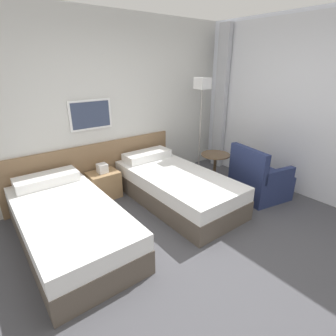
# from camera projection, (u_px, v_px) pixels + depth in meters

# --- Properties ---
(ground_plane) EXTENTS (16.00, 16.00, 0.00)m
(ground_plane) POSITION_uv_depth(u_px,v_px,m) (201.00, 253.00, 2.94)
(ground_plane) COLOR #47474C
(wall_headboard) EXTENTS (10.00, 0.10, 2.70)m
(wall_headboard) POSITION_uv_depth(u_px,v_px,m) (105.00, 111.00, 4.04)
(wall_headboard) COLOR silver
(wall_headboard) RESTS_ON ground_plane
(wall_window) EXTENTS (0.21, 4.65, 2.70)m
(wall_window) POSITION_uv_depth(u_px,v_px,m) (326.00, 112.00, 3.71)
(wall_window) COLOR white
(wall_window) RESTS_ON ground_plane
(bed_near_door) EXTENTS (0.99, 2.03, 0.60)m
(bed_near_door) POSITION_uv_depth(u_px,v_px,m) (69.00, 223.00, 3.05)
(bed_near_door) COLOR brown
(bed_near_door) RESTS_ON ground_plane
(bed_near_window) EXTENTS (0.99, 2.03, 0.60)m
(bed_near_window) POSITION_uv_depth(u_px,v_px,m) (175.00, 186.00, 3.96)
(bed_near_window) COLOR brown
(bed_near_window) RESTS_ON ground_plane
(nightstand) EXTENTS (0.46, 0.35, 0.56)m
(nightstand) POSITION_uv_depth(u_px,v_px,m) (104.00, 184.00, 4.09)
(nightstand) COLOR #9E7A51
(nightstand) RESTS_ON ground_plane
(floor_lamp) EXTENTS (0.24, 0.24, 1.76)m
(floor_lamp) POSITION_uv_depth(u_px,v_px,m) (202.00, 97.00, 4.53)
(floor_lamp) COLOR #9E9993
(floor_lamp) RESTS_ON ground_plane
(side_table) EXTENTS (0.47, 0.47, 0.60)m
(side_table) POSITION_uv_depth(u_px,v_px,m) (215.00, 164.00, 4.34)
(side_table) COLOR brown
(side_table) RESTS_ON ground_plane
(armchair) EXTENTS (0.83, 0.84, 0.83)m
(armchair) POSITION_uv_depth(u_px,v_px,m) (259.00, 181.00, 4.10)
(armchair) COLOR navy
(armchair) RESTS_ON ground_plane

